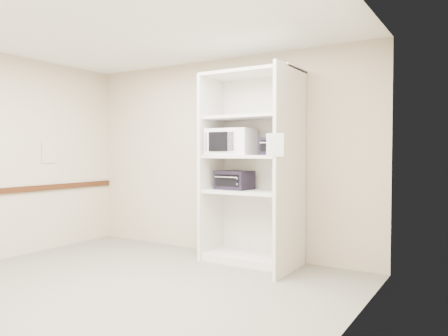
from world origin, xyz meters
The scene contains 10 objects.
floor centered at (0.00, 0.00, 0.00)m, with size 4.50×4.00×0.01m, color #696558.
ceiling centered at (0.00, 0.00, 2.70)m, with size 4.50×4.00×0.01m, color white.
wall_back centered at (0.00, 2.00, 1.35)m, with size 4.50×0.02×2.70m, color #BDAA92.
wall_right centered at (2.25, 0.00, 1.35)m, with size 0.02×4.00×2.70m, color #BDAA92.
shelving_unit centered at (0.67, 1.70, 1.13)m, with size 1.24×0.92×2.42m.
microwave centered at (0.35, 1.65, 1.54)m, with size 0.56×0.43×0.34m, color white.
toaster_oven_upper centered at (0.99, 1.67, 1.48)m, with size 0.38×0.28×0.22m, color black.
toaster_oven_lower centered at (0.35, 1.74, 1.04)m, with size 0.44×0.33×0.24m, color black.
paper_sign centered at (1.23, 1.07, 1.48)m, with size 0.19×0.01×0.24m, color white.
wall_poster centered at (-2.24, 0.85, 1.41)m, with size 0.01×0.22×0.31m, color white.
Camera 1 is at (3.20, -3.19, 1.40)m, focal length 35.00 mm.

